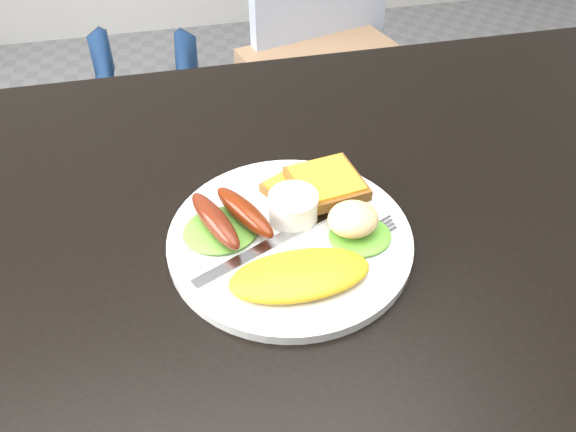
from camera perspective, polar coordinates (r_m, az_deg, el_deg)
The scene contains 13 objects.
dining_table at distance 0.70m, azimuth 7.91°, elevation -0.70°, with size 1.20×0.80×0.04m, color black.
dining_chair at distance 1.58m, azimuth 5.06°, elevation 14.28°, with size 0.43×0.43×0.05m, color tan.
plate at distance 0.64m, azimuth 0.20°, elevation -2.31°, with size 0.28×0.28×0.01m, color white.
lettuce_left at distance 0.64m, azimuth -6.85°, elevation -1.42°, with size 0.09×0.08×0.01m, color #3B881C.
lettuce_right at distance 0.63m, azimuth 7.32°, elevation -2.02°, with size 0.07×0.06×0.01m, color #5B9020.
omelette at distance 0.58m, azimuth 1.21°, elevation -6.00°, with size 0.15×0.07×0.02m, color gold.
sausage_a at distance 0.63m, azimuth -7.43°, elevation -0.44°, with size 0.03×0.10×0.03m, color #602417.
sausage_b at distance 0.63m, azimuth -4.46°, elevation 0.41°, with size 0.03×0.10×0.03m, color #621003.
ramekin at distance 0.64m, azimuth 0.54°, elevation 0.92°, with size 0.06×0.06×0.03m, color white.
toast_a at distance 0.68m, azimuth 0.91°, elevation 2.73°, with size 0.07×0.07×0.01m, color brown.
toast_b at distance 0.67m, azimuth 3.91°, elevation 3.31°, with size 0.08×0.08×0.01m, color brown.
potato_salad at distance 0.62m, azimuth 6.64°, elevation -0.30°, with size 0.06×0.05×0.03m, color beige.
fork at distance 0.62m, azimuth -2.34°, elevation -3.24°, with size 0.18×0.01×0.00m, color #ADAFB7.
Camera 1 is at (-0.20, -0.47, 1.21)m, focal length 35.00 mm.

